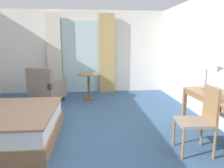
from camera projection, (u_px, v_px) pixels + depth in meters
ground at (79, 142)px, 3.50m from camera, size 5.70×7.48×0.10m
wall_back at (83, 52)px, 6.65m from camera, size 5.30×0.12×2.51m
balcony_glass_door at (81, 57)px, 6.59m from camera, size 1.14×0.02×2.21m
curtain_panel_left at (54, 54)px, 6.40m from camera, size 0.42×0.10×2.40m
curtain_panel_right at (107, 54)px, 6.56m from camera, size 0.47×0.10×2.40m
writing_desk at (224, 103)px, 3.12m from camera, size 0.62×1.47×0.78m
desk_chair at (201, 117)px, 2.98m from camera, size 0.50×0.47×0.96m
desk_lamp at (216, 72)px, 3.41m from camera, size 0.29×0.25×0.46m
armchair_by_window at (46, 89)px, 5.55m from camera, size 0.94×0.96×0.93m
round_cafe_table at (89, 81)px, 5.78m from camera, size 0.59×0.59×0.72m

